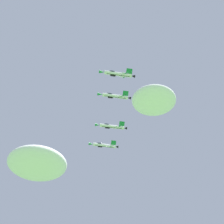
# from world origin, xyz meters

# --- Properties ---
(cloud_near_formation) EXTENTS (69.10, 59.14, 22.12)m
(cloud_near_formation) POSITION_xyz_m (-68.50, 251.52, 212.42)
(cloud_near_formation) COLOR white
(cloud_high_distant) EXTENTS (38.94, 33.10, 13.33)m
(cloud_high_distant) POSITION_xyz_m (47.75, 139.46, 195.03)
(cloud_high_distant) COLOR white
(fighter_jet_lead) EXTENTS (15.97, 7.40, 7.68)m
(fighter_jet_lead) POSITION_xyz_m (7.93, 61.96, 105.16)
(fighter_jet_lead) COLOR silver
(fighter_jet_left_wing) EXTENTS (15.97, 7.47, 7.62)m
(fighter_jet_left_wing) POSITION_xyz_m (7.63, 74.70, 106.48)
(fighter_jet_left_wing) COLOR silver
(fighter_jet_right_wing) EXTENTS (15.97, 7.98, 7.12)m
(fighter_jet_right_wing) POSITION_xyz_m (7.20, 90.28, 102.50)
(fighter_jet_right_wing) COLOR silver
(fighter_jet_left_outer) EXTENTS (15.97, 7.52, 7.57)m
(fighter_jet_left_outer) POSITION_xyz_m (4.20, 105.52, 104.30)
(fighter_jet_left_outer) COLOR silver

